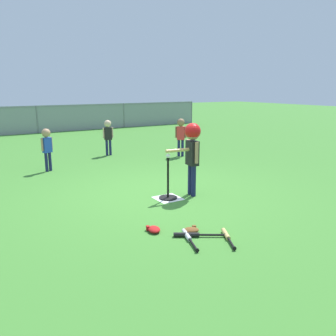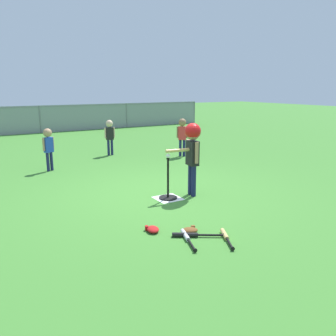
{
  "view_description": "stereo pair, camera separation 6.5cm",
  "coord_description": "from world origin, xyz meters",
  "px_view_note": "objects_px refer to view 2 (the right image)",
  "views": [
    {
      "loc": [
        -3.16,
        -5.3,
        1.92
      ],
      "look_at": [
        -0.05,
        -0.35,
        0.55
      ],
      "focal_mm": 37.26,
      "sensor_mm": 36.0,
      "label": 1
    },
    {
      "loc": [
        -3.1,
        -5.33,
        1.92
      ],
      "look_at": [
        -0.05,
        -0.35,
        0.55
      ],
      "focal_mm": 37.26,
      "sensor_mm": 36.0,
      "label": 2
    }
  ],
  "objects_px": {
    "batter_child": "(192,144)",
    "spare_bat_wood": "(226,236)",
    "glove_near_bats": "(190,230)",
    "fielder_deep_right": "(182,132)",
    "spare_bat_silver": "(187,237)",
    "baseball_on_tee": "(168,156)",
    "fielder_near_right": "(48,144)",
    "spare_bat_black": "(190,235)",
    "glove_by_plate": "(153,229)",
    "batting_tee": "(168,192)",
    "fielder_deep_left": "(110,133)"
  },
  "relations": [
    {
      "from": "batter_child",
      "to": "fielder_near_right",
      "type": "relative_size",
      "value": 1.32
    },
    {
      "from": "fielder_deep_left",
      "to": "fielder_deep_right",
      "type": "xyz_separation_m",
      "value": [
        1.66,
        -1.21,
        0.04
      ]
    },
    {
      "from": "fielder_near_right",
      "to": "fielder_deep_right",
      "type": "distance_m",
      "value": 3.6
    },
    {
      "from": "batter_child",
      "to": "fielder_deep_left",
      "type": "bearing_deg",
      "value": 87.25
    },
    {
      "from": "spare_bat_black",
      "to": "fielder_near_right",
      "type": "bearing_deg",
      "value": 98.1
    },
    {
      "from": "spare_bat_silver",
      "to": "spare_bat_wood",
      "type": "xyz_separation_m",
      "value": [
        0.45,
        -0.24,
        -0.0
      ]
    },
    {
      "from": "batting_tee",
      "to": "spare_bat_silver",
      "type": "distance_m",
      "value": 1.7
    },
    {
      "from": "fielder_deep_right",
      "to": "spare_bat_black",
      "type": "height_order",
      "value": "fielder_deep_right"
    },
    {
      "from": "batting_tee",
      "to": "fielder_near_right",
      "type": "xyz_separation_m",
      "value": [
        -1.27,
        3.2,
        0.52
      ]
    },
    {
      "from": "batting_tee",
      "to": "batter_child",
      "type": "distance_m",
      "value": 0.94
    },
    {
      "from": "baseball_on_tee",
      "to": "fielder_near_right",
      "type": "bearing_deg",
      "value": 111.6
    },
    {
      "from": "fielder_near_right",
      "to": "fielder_deep_right",
      "type": "height_order",
      "value": "fielder_deep_right"
    },
    {
      "from": "glove_by_plate",
      "to": "batting_tee",
      "type": "bearing_deg",
      "value": 50.3
    },
    {
      "from": "baseball_on_tee",
      "to": "spare_bat_silver",
      "type": "xyz_separation_m",
      "value": [
        -0.67,
        -1.56,
        -0.73
      ]
    },
    {
      "from": "glove_near_bats",
      "to": "batting_tee",
      "type": "bearing_deg",
      "value": 69.8
    },
    {
      "from": "fielder_deep_right",
      "to": "spare_bat_wood",
      "type": "xyz_separation_m",
      "value": [
        -2.56,
        -4.85,
        -0.65
      ]
    },
    {
      "from": "batter_child",
      "to": "glove_by_plate",
      "type": "distance_m",
      "value": 1.97
    },
    {
      "from": "batting_tee",
      "to": "baseball_on_tee",
      "type": "distance_m",
      "value": 0.64
    },
    {
      "from": "glove_by_plate",
      "to": "batter_child",
      "type": "bearing_deg",
      "value": 37.28
    },
    {
      "from": "fielder_deep_right",
      "to": "spare_bat_wood",
      "type": "relative_size",
      "value": 2.01
    },
    {
      "from": "batting_tee",
      "to": "baseball_on_tee",
      "type": "xyz_separation_m",
      "value": [
        0.0,
        -0.0,
        0.64
      ]
    },
    {
      "from": "spare_bat_black",
      "to": "glove_near_bats",
      "type": "xyz_separation_m",
      "value": [
        0.07,
        0.12,
        0.01
      ]
    },
    {
      "from": "spare_bat_black",
      "to": "spare_bat_wood",
      "type": "bearing_deg",
      "value": -36.76
    },
    {
      "from": "baseball_on_tee",
      "to": "glove_near_bats",
      "type": "bearing_deg",
      "value": -110.2
    },
    {
      "from": "fielder_deep_left",
      "to": "glove_by_plate",
      "type": "bearing_deg",
      "value": -106.56
    },
    {
      "from": "fielder_deep_left",
      "to": "glove_near_bats",
      "type": "height_order",
      "value": "fielder_deep_left"
    },
    {
      "from": "fielder_deep_left",
      "to": "spare_bat_black",
      "type": "distance_m",
      "value": 5.96
    },
    {
      "from": "glove_near_bats",
      "to": "fielder_deep_right",
      "type": "bearing_deg",
      "value": 57.4
    },
    {
      "from": "spare_bat_black",
      "to": "glove_by_plate",
      "type": "xyz_separation_m",
      "value": [
        -0.34,
        0.41,
        0.01
      ]
    },
    {
      "from": "batting_tee",
      "to": "glove_near_bats",
      "type": "height_order",
      "value": "batting_tee"
    },
    {
      "from": "batting_tee",
      "to": "batter_child",
      "type": "xyz_separation_m",
      "value": [
        0.46,
        -0.06,
        0.81
      ]
    },
    {
      "from": "batter_child",
      "to": "glove_near_bats",
      "type": "relative_size",
      "value": 5.0
    },
    {
      "from": "spare_bat_silver",
      "to": "glove_by_plate",
      "type": "relative_size",
      "value": 2.31
    },
    {
      "from": "fielder_deep_left",
      "to": "spare_bat_silver",
      "type": "height_order",
      "value": "fielder_deep_left"
    },
    {
      "from": "fielder_deep_right",
      "to": "fielder_near_right",
      "type": "bearing_deg",
      "value": 177.51
    },
    {
      "from": "fielder_deep_left",
      "to": "glove_by_plate",
      "type": "xyz_separation_m",
      "value": [
        -1.6,
        -5.38,
        -0.61
      ]
    },
    {
      "from": "spare_bat_black",
      "to": "glove_near_bats",
      "type": "distance_m",
      "value": 0.14
    },
    {
      "from": "fielder_near_right",
      "to": "glove_near_bats",
      "type": "xyz_separation_m",
      "value": [
        0.75,
        -4.61,
        -0.6
      ]
    },
    {
      "from": "baseball_on_tee",
      "to": "spare_bat_black",
      "type": "relative_size",
      "value": 0.12
    },
    {
      "from": "spare_bat_black",
      "to": "glove_by_plate",
      "type": "height_order",
      "value": "glove_by_plate"
    },
    {
      "from": "spare_bat_silver",
      "to": "spare_bat_black",
      "type": "distance_m",
      "value": 0.09
    },
    {
      "from": "batter_child",
      "to": "spare_bat_wood",
      "type": "relative_size",
      "value": 2.47
    },
    {
      "from": "baseball_on_tee",
      "to": "batter_child",
      "type": "bearing_deg",
      "value": -7.58
    },
    {
      "from": "fielder_deep_left",
      "to": "spare_bat_black",
      "type": "xyz_separation_m",
      "value": [
        -1.26,
        -5.79,
        -0.62
      ]
    },
    {
      "from": "batting_tee",
      "to": "baseball_on_tee",
      "type": "height_order",
      "value": "baseball_on_tee"
    },
    {
      "from": "batter_child",
      "to": "spare_bat_wood",
      "type": "distance_m",
      "value": 2.08
    },
    {
      "from": "baseball_on_tee",
      "to": "spare_bat_black",
      "type": "bearing_deg",
      "value": -111.18
    },
    {
      "from": "baseball_on_tee",
      "to": "fielder_deep_right",
      "type": "xyz_separation_m",
      "value": [
        2.33,
        3.05,
        -0.08
      ]
    },
    {
      "from": "spare_bat_black",
      "to": "glove_by_plate",
      "type": "bearing_deg",
      "value": 129.43
    },
    {
      "from": "spare_bat_silver",
      "to": "baseball_on_tee",
      "type": "bearing_deg",
      "value": 66.64
    }
  ]
}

